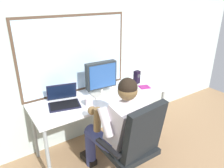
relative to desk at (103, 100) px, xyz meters
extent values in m
cube|color=#B2C3BD|center=(0.24, 0.37, 0.74)|extent=(5.54, 0.06, 2.85)
cube|color=#4C3828|center=(-0.20, 0.33, 0.55)|extent=(1.44, 0.01, 0.98)
cube|color=silver|center=(-0.20, 0.33, 0.55)|extent=(1.38, 0.02, 0.92)
cylinder|color=#8E969A|center=(-0.84, -0.25, -0.33)|extent=(0.04, 0.04, 0.71)
cylinder|color=#8E969A|center=(0.84, -0.25, -0.33)|extent=(0.04, 0.04, 0.71)
cylinder|color=#8E969A|center=(-0.84, 0.25, -0.33)|extent=(0.04, 0.04, 0.71)
cylinder|color=#8E969A|center=(0.84, 0.25, -0.33)|extent=(0.04, 0.04, 0.71)
cube|color=white|center=(0.00, 0.00, 0.05)|extent=(1.80, 0.62, 0.03)
cylinder|color=#3F3F44|center=(-0.14, -0.71, -0.45)|extent=(0.05, 0.05, 0.43)
cube|color=black|center=(-0.14, -0.71, -0.21)|extent=(0.48, 0.48, 0.06)
cube|color=black|center=(-0.12, -0.92, 0.09)|extent=(0.46, 0.18, 0.55)
cube|color=black|center=(0.12, -0.68, -0.08)|extent=(0.08, 0.34, 0.02)
cube|color=black|center=(-0.40, -0.73, -0.08)|extent=(0.08, 0.34, 0.02)
cylinder|color=navy|center=(0.00, -0.44, -0.18)|extent=(0.19, 0.45, 0.15)
cylinder|color=navy|center=(-0.02, -0.22, -0.43)|extent=(0.12, 0.12, 0.50)
cube|color=black|center=(-0.03, -0.17, -0.64)|extent=(0.12, 0.25, 0.08)
cylinder|color=navy|center=(-0.32, -0.47, -0.18)|extent=(0.19, 0.45, 0.15)
cylinder|color=navy|center=(-0.34, -0.25, -0.43)|extent=(0.12, 0.12, 0.50)
cube|color=black|center=(-0.35, -0.19, -0.64)|extent=(0.12, 0.25, 0.08)
cube|color=silver|center=(-0.14, -0.68, 0.06)|extent=(0.41, 0.36, 0.52)
sphere|color=brown|center=(-0.14, -0.68, 0.42)|extent=(0.19, 0.19, 0.19)
sphere|color=black|center=(-0.14, -0.68, 0.45)|extent=(0.19, 0.19, 0.19)
cylinder|color=silver|center=(0.07, -0.61, 0.15)|extent=(0.11, 0.20, 0.29)
cylinder|color=brown|center=(0.06, -0.52, 0.01)|extent=(0.08, 0.08, 0.26)
sphere|color=brown|center=(0.06, -0.48, -0.02)|extent=(0.09, 0.09, 0.09)
cylinder|color=silver|center=(-0.37, -0.65, 0.15)|extent=(0.11, 0.21, 0.29)
cylinder|color=brown|center=(-0.38, -0.51, 0.10)|extent=(0.08, 0.11, 0.27)
sphere|color=brown|center=(-0.39, -0.42, 0.16)|extent=(0.09, 0.09, 0.09)
cube|color=beige|center=(0.01, 0.05, 0.07)|extent=(0.28, 0.23, 0.02)
cylinder|color=beige|center=(0.01, 0.05, 0.12)|extent=(0.04, 0.04, 0.07)
cube|color=#222728|center=(0.01, 0.05, 0.32)|extent=(0.40, 0.10, 0.34)
cube|color=#264C8C|center=(0.01, 0.00, 0.32)|extent=(0.36, 0.03, 0.30)
cube|color=black|center=(-0.51, 0.01, 0.07)|extent=(0.39, 0.31, 0.02)
cube|color=black|center=(-0.51, 0.01, 0.08)|extent=(0.36, 0.27, 0.00)
cube|color=black|center=(-0.48, 0.15, 0.18)|extent=(0.36, 0.16, 0.21)
cube|color=#0F1933|center=(-0.48, 0.15, 0.18)|extent=(0.33, 0.14, 0.19)
cylinder|color=silver|center=(0.33, -0.14, 0.06)|extent=(0.07, 0.07, 0.00)
cylinder|color=silver|center=(0.33, -0.14, 0.10)|extent=(0.01, 0.01, 0.06)
cylinder|color=silver|center=(0.33, -0.14, 0.16)|extent=(0.08, 0.08, 0.07)
cylinder|color=#5A1111|center=(0.33, -0.14, 0.14)|extent=(0.08, 0.08, 0.02)
cube|color=black|center=(0.63, 0.08, 0.15)|extent=(0.09, 0.08, 0.18)
cylinder|color=#333338|center=(0.63, 0.05, 0.18)|extent=(0.05, 0.01, 0.05)
cube|color=#633374|center=(0.39, 0.05, 0.08)|extent=(0.16, 0.11, 0.03)
cube|color=black|center=(0.39, 0.04, 0.10)|extent=(0.16, 0.11, 0.02)
cube|color=#8F156C|center=(0.62, -0.10, 0.07)|extent=(0.17, 0.16, 0.01)
cylinder|color=silver|center=(-0.27, -0.13, 0.11)|extent=(0.09, 0.09, 0.09)
camera|label=1|loc=(-1.27, -2.10, 1.25)|focal=34.25mm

